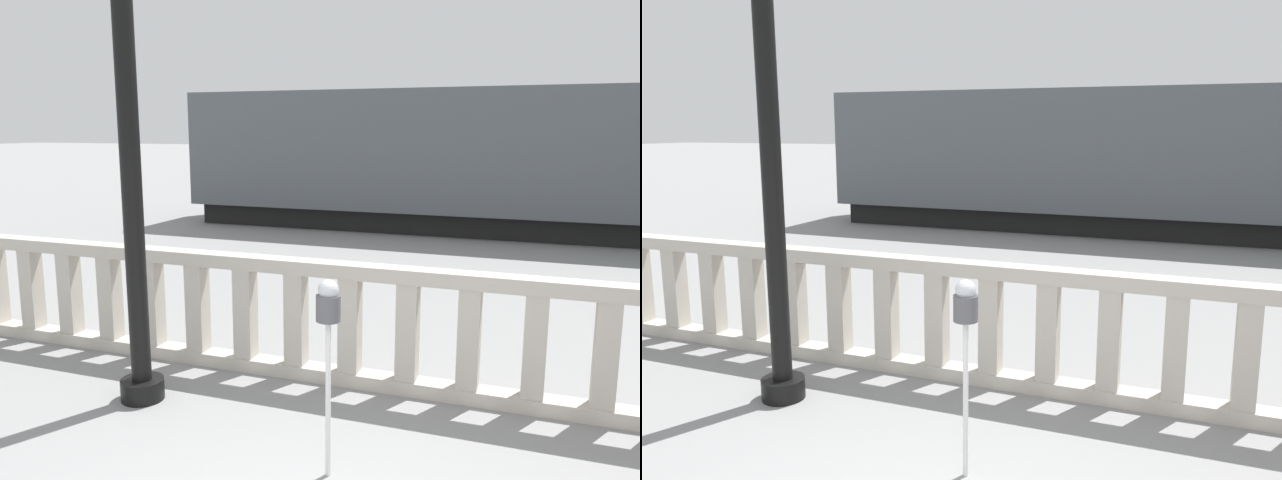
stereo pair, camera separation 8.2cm
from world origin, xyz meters
TOP-DOWN VIEW (x-y plane):
  - balustrade at (-0.00, 3.15)m, footprint 17.06×0.24m
  - lamppost at (-2.34, 2.12)m, footprint 0.41×0.41m
  - parking_meter at (-0.22, 1.48)m, footprint 0.18×0.18m
  - train_far at (-2.36, 31.13)m, footprint 23.12×2.75m

SIDE VIEW (x-z plane):
  - balustrade at x=0.00m, z-range 0.00..1.25m
  - parking_meter at x=-0.22m, z-range 0.47..1.99m
  - train_far at x=-2.36m, z-range -0.21..4.10m
  - lamppost at x=-2.34m, z-range -0.11..6.82m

